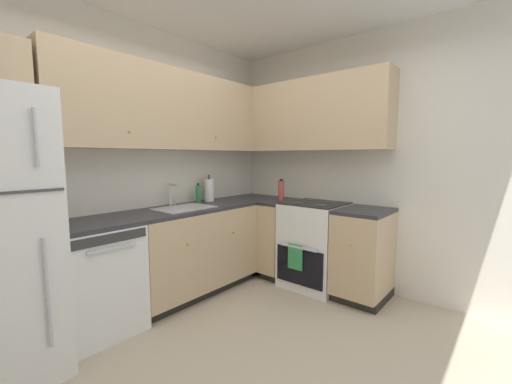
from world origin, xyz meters
TOP-DOWN VIEW (x-y plane):
  - ground_plane at (0.00, 0.00)m, footprint 3.46×3.02m
  - wall_back at (0.00, 1.53)m, footprint 3.56×0.05m
  - wall_right at (1.75, 0.00)m, footprint 0.05×3.12m
  - dishwasher at (-0.53, 1.21)m, footprint 0.60×0.63m
  - lower_cabinets_back at (0.45, 1.21)m, footprint 1.36×0.62m
  - countertop_back at (0.45, 1.21)m, footprint 2.56×0.60m
  - lower_cabinets_right at (1.43, 0.14)m, footprint 0.62×1.36m
  - countertop_right at (1.43, 0.14)m, footprint 0.60×1.36m
  - oven_range at (1.45, 0.32)m, footprint 0.68×0.62m
  - upper_cabinets_back at (0.29, 1.35)m, footprint 2.24×0.34m
  - upper_cabinets_right at (1.57, 0.55)m, footprint 0.32×1.91m
  - sink at (0.34, 1.18)m, footprint 0.55×0.40m
  - faucet at (0.34, 1.39)m, footprint 0.07×0.16m
  - soap_bottle at (0.69, 1.39)m, footprint 0.06×0.06m
  - paper_towel_roll at (0.84, 1.37)m, footprint 0.11×0.11m
  - oil_bottle at (1.43, 0.78)m, footprint 0.07×0.07m

SIDE VIEW (x-z plane):
  - ground_plane at x=0.00m, z-range -0.02..0.00m
  - dishwasher at x=-0.53m, z-range 0.00..0.88m
  - lower_cabinets_right at x=1.43m, z-range 0.00..0.88m
  - lower_cabinets_back at x=0.45m, z-range 0.00..0.88m
  - oven_range at x=1.45m, z-range -0.07..0.99m
  - sink at x=0.34m, z-range 0.82..0.92m
  - countertop_back at x=0.45m, z-range 0.88..0.91m
  - countertop_right at x=1.43m, z-range 0.88..0.91m
  - soap_bottle at x=0.69m, z-range 0.90..1.12m
  - oil_bottle at x=1.43m, z-range 0.90..1.15m
  - paper_towel_roll at x=0.84m, z-range 0.88..1.20m
  - faucet at x=0.34m, z-range 0.93..1.17m
  - wall_back at x=0.00m, z-range 0.00..2.69m
  - wall_right at x=1.75m, z-range 0.00..2.69m
  - upper_cabinets_back at x=0.29m, z-range 1.49..2.26m
  - upper_cabinets_right at x=1.57m, z-range 1.49..2.26m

